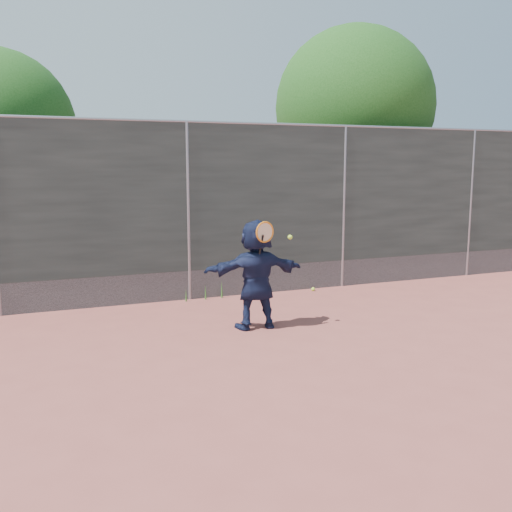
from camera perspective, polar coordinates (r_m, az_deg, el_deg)
name	(u,v)px	position (r m, az deg, el deg)	size (l,w,h in m)	color
ground	(268,364)	(6.75, 1.17, -10.72)	(80.00, 80.00, 0.00)	#9E4C42
player	(256,274)	(8.00, 0.00, -1.83)	(1.44, 0.46, 1.55)	#161E3E
ball_ground	(313,289)	(10.55, 5.73, -3.32)	(0.07, 0.07, 0.07)	#C4F636
fence	(188,208)	(9.70, -6.81, 4.83)	(20.00, 0.06, 3.03)	#38423D
swing_action	(267,234)	(7.77, 1.12, 2.23)	(0.59, 0.16, 0.51)	orange
tree_right	(360,112)	(13.68, 10.36, 13.95)	(3.78, 3.60, 5.39)	#382314
tree_left	(6,132)	(12.44, -23.76, 11.31)	(3.15, 3.00, 4.53)	#382314
weed_clump	(208,292)	(9.88, -4.83, -3.56)	(0.68, 0.07, 0.30)	#387226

